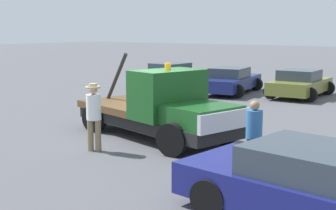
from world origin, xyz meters
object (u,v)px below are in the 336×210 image
(person_near_truck, at_px, (254,131))
(traffic_cone, at_px, (210,106))
(foreground_car, at_px, (328,190))
(parked_car_teal, at_px, (172,75))
(parked_car_navy, at_px, (231,81))
(person_at_hood, at_px, (94,111))
(tow_truck, at_px, (162,110))
(parked_car_olive, at_px, (300,84))

(person_near_truck, height_order, traffic_cone, person_near_truck)
(foreground_car, distance_m, person_near_truck, 3.11)
(parked_car_teal, height_order, parked_car_navy, same)
(person_at_hood, bearing_deg, tow_truck, 136.61)
(person_at_hood, height_order, parked_car_teal, person_at_hood)
(person_near_truck, bearing_deg, parked_car_teal, 38.63)
(tow_truck, relative_size, person_near_truck, 3.64)
(person_at_hood, bearing_deg, foreground_car, 53.46)
(foreground_car, bearing_deg, parked_car_olive, 118.68)
(foreground_car, relative_size, parked_car_navy, 1.10)
(parked_car_olive, bearing_deg, parked_car_navy, 101.39)
(tow_truck, xyz_separation_m, parked_car_olive, (0.27, 11.08, -0.26))
(parked_car_teal, bearing_deg, person_at_hood, -151.08)
(tow_truck, bearing_deg, traffic_cone, 117.80)
(person_at_hood, height_order, parked_car_navy, person_at_hood)
(foreground_car, height_order, person_near_truck, person_near_truck)
(person_at_hood, xyz_separation_m, parked_car_olive, (0.99, 13.20, -0.44))
(tow_truck, distance_m, parked_car_olive, 11.09)
(tow_truck, bearing_deg, parked_car_teal, 138.04)
(person_near_truck, relative_size, person_at_hood, 0.91)
(tow_truck, distance_m, parked_car_navy, 10.79)
(parked_car_teal, distance_m, parked_car_olive, 7.67)
(person_at_hood, distance_m, parked_car_olive, 13.24)
(parked_car_teal, height_order, traffic_cone, parked_car_teal)
(traffic_cone, bearing_deg, parked_car_navy, 109.84)
(tow_truck, relative_size, foreground_car, 1.11)
(tow_truck, bearing_deg, foreground_car, -15.99)
(foreground_car, xyz_separation_m, person_at_hood, (-6.64, 1.40, 0.43))
(person_near_truck, distance_m, person_at_hood, 4.40)
(parked_car_teal, distance_m, traffic_cone, 9.02)
(tow_truck, xyz_separation_m, parked_car_teal, (-7.39, 11.26, -0.26))
(parked_car_navy, bearing_deg, traffic_cone, -168.50)
(person_at_hood, distance_m, parked_car_navy, 12.68)
(person_near_truck, relative_size, traffic_cone, 3.05)
(foreground_car, bearing_deg, traffic_cone, 137.76)
(foreground_car, xyz_separation_m, traffic_cone, (-7.03, 8.31, -0.40))
(person_near_truck, xyz_separation_m, parked_car_navy, (-6.73, 11.77, -0.32))
(parked_car_olive, bearing_deg, tow_truck, 177.43)
(foreground_car, distance_m, person_at_hood, 6.80)
(person_near_truck, bearing_deg, parked_car_navy, 27.45)
(parked_car_navy, xyz_separation_m, parked_car_olive, (3.38, 0.75, -0.00))
(parked_car_teal, distance_m, parked_car_navy, 4.38)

